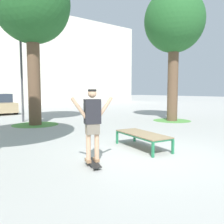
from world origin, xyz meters
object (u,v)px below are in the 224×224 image
(skate_box, at_px, (143,135))
(tree_mid_back, at_px, (32,5))
(light_post, at_px, (21,52))
(tree_near_right, at_px, (174,23))
(skateboard, at_px, (93,163))
(skater, at_px, (92,120))

(skate_box, height_order, tree_mid_back, tree_mid_back)
(light_post, bearing_deg, tree_near_right, -34.69)
(tree_mid_back, bearing_deg, skate_box, -83.45)
(tree_near_right, bearing_deg, tree_mid_back, 154.27)
(skateboard, distance_m, tree_mid_back, 9.47)
(skate_box, xyz_separation_m, skateboard, (-2.11, -0.47, -0.34))
(skateboard, bearing_deg, tree_mid_back, 79.76)
(skate_box, bearing_deg, skateboard, -167.51)
(tree_near_right, bearing_deg, skateboard, -153.72)
(skater, bearing_deg, tree_mid_back, 79.76)
(skater, xyz_separation_m, tree_near_right, (8.17, 4.03, 4.44))
(tree_mid_back, bearing_deg, skater, -100.24)
(skateboard, relative_size, tree_near_right, 0.11)
(light_post, bearing_deg, skate_box, -83.76)
(skate_box, xyz_separation_m, skater, (-2.11, -0.47, 0.66))
(tree_mid_back, distance_m, light_post, 2.60)
(skateboard, xyz_separation_m, light_post, (1.20, 8.86, 3.75))
(light_post, bearing_deg, skater, -97.68)
(skateboard, bearing_deg, tree_near_right, 26.28)
(skateboard, bearing_deg, skate_box, 12.49)
(skate_box, height_order, light_post, light_post)
(light_post, bearing_deg, tree_mid_back, -85.16)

